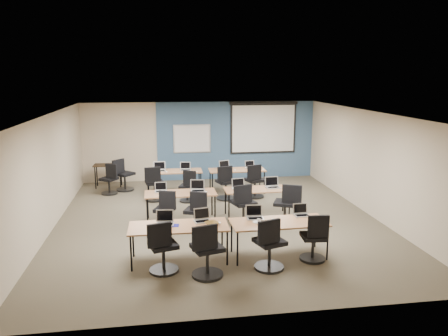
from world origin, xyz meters
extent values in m
cube|color=#6B6354|center=(0.00, 0.00, 0.00)|extent=(8.00, 9.00, 0.02)
cube|color=white|center=(0.00, 0.00, 2.70)|extent=(8.00, 9.00, 0.02)
cube|color=beige|center=(0.00, 4.50, 1.35)|extent=(8.00, 0.04, 2.70)
cube|color=beige|center=(0.00, -4.50, 1.35)|extent=(8.00, 0.04, 2.70)
cube|color=beige|center=(-4.00, 0.00, 1.35)|extent=(0.04, 9.00, 2.70)
cube|color=beige|center=(4.00, 0.00, 1.35)|extent=(0.04, 9.00, 2.70)
cube|color=#3D5977|center=(1.25, 4.47, 1.35)|extent=(5.50, 0.04, 2.70)
cube|color=silver|center=(-0.30, 4.43, 1.45)|extent=(1.28, 0.02, 0.98)
cube|color=white|center=(-0.30, 4.42, 1.45)|extent=(1.20, 0.02, 0.90)
cube|color=black|center=(2.20, 4.41, 1.80)|extent=(2.32, 0.03, 1.82)
cube|color=white|center=(2.20, 4.40, 1.76)|extent=(2.20, 0.02, 1.62)
cylinder|color=black|center=(2.20, 4.40, 2.64)|extent=(2.40, 0.10, 0.10)
cube|color=olive|center=(-1.09, -2.31, 0.71)|extent=(1.93, 0.81, 0.03)
cylinder|color=black|center=(-2.00, -2.65, 0.35)|extent=(0.04, 0.04, 0.70)
cylinder|color=black|center=(-0.18, -2.65, 0.35)|extent=(0.04, 0.04, 0.70)
cylinder|color=black|center=(-2.00, -1.96, 0.35)|extent=(0.04, 0.04, 0.70)
cylinder|color=black|center=(-0.18, -1.96, 0.35)|extent=(0.04, 0.04, 0.70)
cube|color=#A77543|center=(0.91, -2.36, 0.71)|extent=(1.93, 0.80, 0.03)
cylinder|color=black|center=(0.01, -2.70, 0.35)|extent=(0.04, 0.04, 0.70)
cylinder|color=black|center=(1.82, -2.70, 0.35)|extent=(0.04, 0.04, 0.70)
cylinder|color=black|center=(0.01, -2.02, 0.35)|extent=(0.04, 0.04, 0.70)
cylinder|color=black|center=(1.82, -2.02, 0.35)|extent=(0.04, 0.04, 0.70)
cube|color=#9E6B29|center=(-0.93, 0.13, 0.71)|extent=(1.77, 0.74, 0.03)
cylinder|color=black|center=(-1.76, -0.18, 0.35)|extent=(0.04, 0.04, 0.70)
cylinder|color=black|center=(-0.10, -0.18, 0.35)|extent=(0.04, 0.04, 0.70)
cylinder|color=black|center=(-1.76, 0.44, 0.35)|extent=(0.04, 0.04, 0.70)
cylinder|color=black|center=(-0.10, 0.44, 0.35)|extent=(0.04, 0.04, 0.70)
cube|color=brown|center=(1.05, 0.20, 0.71)|extent=(1.69, 0.70, 0.03)
cylinder|color=black|center=(0.26, -0.09, 0.35)|extent=(0.04, 0.04, 0.70)
cylinder|color=black|center=(1.83, -0.09, 0.35)|extent=(0.04, 0.04, 0.70)
cylinder|color=black|center=(0.26, 0.50, 0.35)|extent=(0.04, 0.04, 0.70)
cylinder|color=black|center=(1.83, 0.50, 0.35)|extent=(0.04, 0.04, 0.70)
cube|color=olive|center=(-1.00, 2.68, 0.71)|extent=(1.71, 0.71, 0.03)
cylinder|color=black|center=(-1.79, 2.38, 0.35)|extent=(0.04, 0.04, 0.70)
cylinder|color=black|center=(-0.20, 2.38, 0.35)|extent=(0.04, 0.04, 0.70)
cylinder|color=black|center=(-1.79, 2.97, 0.35)|extent=(0.04, 0.04, 0.70)
cylinder|color=black|center=(-0.20, 2.97, 0.35)|extent=(0.04, 0.04, 0.70)
cube|color=brown|center=(0.94, 2.58, 0.71)|extent=(1.73, 0.72, 0.03)
cylinder|color=black|center=(0.14, 2.28, 0.35)|extent=(0.04, 0.04, 0.70)
cylinder|color=black|center=(1.75, 2.28, 0.35)|extent=(0.04, 0.04, 0.70)
cylinder|color=black|center=(0.14, 2.88, 0.35)|extent=(0.04, 0.04, 0.70)
cylinder|color=black|center=(1.75, 2.88, 0.35)|extent=(0.04, 0.04, 0.70)
cube|color=#AEAEB4|center=(-1.35, -2.21, 0.74)|extent=(0.35, 0.25, 0.02)
cube|color=black|center=(-1.35, -2.23, 0.75)|extent=(0.29, 0.15, 0.00)
cube|color=#AEAEB4|center=(-1.35, -2.07, 0.87)|extent=(0.35, 0.06, 0.24)
cube|color=black|center=(-1.35, -2.08, 0.87)|extent=(0.30, 0.05, 0.20)
ellipsoid|color=white|center=(-1.25, -2.37, 0.74)|extent=(0.06, 0.10, 0.03)
cylinder|color=black|center=(-1.40, -2.74, 0.03)|extent=(0.55, 0.55, 0.05)
cylinder|color=black|center=(-1.40, -2.74, 0.24)|extent=(0.06, 0.06, 0.49)
cube|color=black|center=(-1.40, -2.74, 0.53)|extent=(0.49, 0.49, 0.08)
cube|color=black|center=(-1.46, -2.96, 0.81)|extent=(0.44, 0.06, 0.44)
cube|color=#BDBDBF|center=(-0.61, -2.15, 0.74)|extent=(0.33, 0.24, 0.02)
cube|color=black|center=(-0.61, -2.17, 0.75)|extent=(0.28, 0.14, 0.00)
cube|color=#BDBDBF|center=(-0.61, -2.02, 0.87)|extent=(0.33, 0.06, 0.23)
cube|color=black|center=(-0.61, -2.03, 0.87)|extent=(0.29, 0.04, 0.18)
ellipsoid|color=white|center=(-0.29, -2.29, 0.74)|extent=(0.08, 0.11, 0.04)
cylinder|color=black|center=(-0.61, -3.05, 0.03)|extent=(0.58, 0.58, 0.05)
cylinder|color=black|center=(-0.61, -3.05, 0.26)|extent=(0.06, 0.06, 0.51)
cube|color=black|center=(-0.61, -3.05, 0.55)|extent=(0.51, 0.51, 0.08)
cube|color=black|center=(-0.68, -3.27, 0.83)|extent=(0.47, 0.06, 0.44)
cube|color=#BABABA|center=(0.48, -2.13, 0.74)|extent=(0.34, 0.25, 0.02)
cube|color=black|center=(0.48, -2.15, 0.75)|extent=(0.29, 0.14, 0.00)
cube|color=#BABABA|center=(0.48, -2.00, 0.87)|extent=(0.34, 0.06, 0.24)
cube|color=black|center=(0.48, -2.01, 0.87)|extent=(0.30, 0.04, 0.19)
ellipsoid|color=white|center=(0.81, -2.25, 0.74)|extent=(0.06, 0.09, 0.03)
cylinder|color=black|center=(0.58, -2.91, 0.03)|extent=(0.57, 0.57, 0.05)
cylinder|color=black|center=(0.58, -2.91, 0.25)|extent=(0.06, 0.06, 0.50)
cube|color=black|center=(0.58, -2.91, 0.54)|extent=(0.50, 0.50, 0.08)
cube|color=black|center=(0.51, -3.12, 0.82)|extent=(0.46, 0.06, 0.44)
cube|color=silver|center=(1.48, -2.09, 0.74)|extent=(0.31, 0.22, 0.02)
cube|color=black|center=(1.48, -2.11, 0.75)|extent=(0.26, 0.13, 0.00)
cube|color=silver|center=(1.48, -1.97, 0.86)|extent=(0.31, 0.06, 0.21)
cube|color=black|center=(1.48, -1.97, 0.86)|extent=(0.27, 0.04, 0.17)
ellipsoid|color=white|center=(1.73, -2.35, 0.74)|extent=(0.08, 0.11, 0.04)
cylinder|color=black|center=(1.53, -2.65, 0.03)|extent=(0.51, 0.51, 0.05)
cylinder|color=black|center=(1.53, -2.65, 0.23)|extent=(0.06, 0.06, 0.45)
cube|color=black|center=(1.53, -2.65, 0.49)|extent=(0.45, 0.45, 0.08)
cube|color=black|center=(1.55, -2.86, 0.77)|extent=(0.41, 0.06, 0.44)
cube|color=#B5B5BB|center=(-1.41, 0.25, 0.74)|extent=(0.30, 0.22, 0.02)
cube|color=black|center=(-1.41, 0.23, 0.75)|extent=(0.25, 0.13, 0.00)
cube|color=#B5B5BB|center=(-1.41, 0.37, 0.86)|extent=(0.30, 0.06, 0.21)
cube|color=black|center=(-1.41, 0.36, 0.86)|extent=(0.26, 0.04, 0.17)
ellipsoid|color=white|center=(-1.23, 0.02, 0.74)|extent=(0.09, 0.12, 0.04)
cylinder|color=black|center=(-1.34, -0.39, 0.03)|extent=(0.49, 0.49, 0.05)
cylinder|color=black|center=(-1.34, -0.39, 0.22)|extent=(0.06, 0.06, 0.44)
cube|color=black|center=(-1.34, -0.39, 0.48)|extent=(0.44, 0.44, 0.08)
cube|color=black|center=(-1.27, -0.58, 0.76)|extent=(0.40, 0.06, 0.44)
cube|color=#ACACB0|center=(-0.49, 0.18, 0.74)|extent=(0.36, 0.26, 0.02)
cube|color=black|center=(-0.49, 0.16, 0.75)|extent=(0.30, 0.15, 0.00)
cube|color=#ACACB0|center=(-0.49, 0.33, 0.88)|extent=(0.36, 0.07, 0.25)
cube|color=black|center=(-0.49, 0.32, 0.88)|extent=(0.32, 0.05, 0.20)
ellipsoid|color=white|center=(-0.30, 0.04, 0.74)|extent=(0.07, 0.10, 0.04)
cylinder|color=black|center=(-0.64, -0.60, 0.03)|extent=(0.50, 0.50, 0.05)
cylinder|color=black|center=(-0.64, -0.60, 0.22)|extent=(0.06, 0.06, 0.44)
cube|color=black|center=(-0.64, -0.60, 0.48)|extent=(0.44, 0.44, 0.08)
cube|color=black|center=(-0.56, -0.79, 0.76)|extent=(0.40, 0.06, 0.44)
cube|color=silver|center=(0.58, 0.24, 0.74)|extent=(0.34, 0.25, 0.02)
cube|color=black|center=(0.58, 0.22, 0.75)|extent=(0.29, 0.14, 0.00)
cube|color=silver|center=(0.58, 0.37, 0.87)|extent=(0.34, 0.06, 0.23)
cube|color=black|center=(0.58, 0.36, 0.87)|extent=(0.30, 0.04, 0.19)
ellipsoid|color=white|center=(0.78, 0.12, 0.74)|extent=(0.08, 0.10, 0.03)
cylinder|color=black|center=(0.58, -0.38, 0.03)|extent=(0.58, 0.58, 0.05)
cylinder|color=black|center=(0.58, -0.38, 0.26)|extent=(0.06, 0.06, 0.51)
cube|color=black|center=(0.58, -0.38, 0.55)|extent=(0.51, 0.51, 0.08)
cube|color=black|center=(0.51, -0.60, 0.83)|extent=(0.47, 0.06, 0.44)
cube|color=#B1B0BC|center=(1.47, 0.23, 0.74)|extent=(0.36, 0.26, 0.02)
cube|color=black|center=(1.47, 0.21, 0.75)|extent=(0.31, 0.15, 0.00)
cube|color=#B1B0BC|center=(1.47, 0.38, 0.88)|extent=(0.36, 0.07, 0.25)
cube|color=black|center=(1.47, 0.37, 0.88)|extent=(0.32, 0.05, 0.20)
ellipsoid|color=white|center=(1.70, 0.13, 0.74)|extent=(0.09, 0.12, 0.04)
cylinder|color=black|center=(1.58, -0.54, 0.03)|extent=(0.58, 0.58, 0.05)
cylinder|color=black|center=(1.58, -0.54, 0.26)|extent=(0.06, 0.06, 0.51)
cube|color=black|center=(1.58, -0.54, 0.55)|extent=(0.51, 0.51, 0.08)
cube|color=black|center=(1.67, -0.76, 0.83)|extent=(0.47, 0.06, 0.44)
cube|color=#A2A2AD|center=(-1.43, 2.70, 0.74)|extent=(0.36, 0.26, 0.02)
cube|color=black|center=(-1.43, 2.68, 0.75)|extent=(0.30, 0.15, 0.00)
cube|color=#A2A2AD|center=(-1.43, 2.84, 0.88)|extent=(0.36, 0.07, 0.25)
cube|color=black|center=(-1.43, 2.83, 0.88)|extent=(0.32, 0.05, 0.20)
ellipsoid|color=white|center=(-1.23, 2.51, 0.74)|extent=(0.06, 0.10, 0.03)
cylinder|color=black|center=(-1.59, 2.06, 0.03)|extent=(0.56, 0.56, 0.05)
cylinder|color=black|center=(-1.59, 2.06, 0.25)|extent=(0.06, 0.06, 0.50)
cube|color=black|center=(-1.59, 2.06, 0.54)|extent=(0.50, 0.50, 0.08)
cube|color=black|center=(-1.63, 1.84, 0.82)|extent=(0.46, 0.06, 0.44)
cube|color=#B3B4BD|center=(-0.64, 2.67, 0.74)|extent=(0.32, 0.23, 0.02)
cube|color=black|center=(-0.64, 2.65, 0.75)|extent=(0.27, 0.14, 0.00)
cube|color=#B3B4BD|center=(-0.64, 2.79, 0.86)|extent=(0.32, 0.06, 0.22)
cube|color=black|center=(-0.64, 2.79, 0.86)|extent=(0.28, 0.04, 0.18)
ellipsoid|color=white|center=(-0.33, 2.42, 0.74)|extent=(0.06, 0.09, 0.03)
cylinder|color=black|center=(-0.66, 1.79, 0.03)|extent=(0.46, 0.46, 0.05)
cylinder|color=black|center=(-0.66, 1.79, 0.20)|extent=(0.06, 0.06, 0.41)
cube|color=black|center=(-0.66, 1.79, 0.45)|extent=(0.41, 0.41, 0.08)
cube|color=black|center=(-0.60, 1.62, 0.73)|extent=(0.37, 0.06, 0.44)
cube|color=#B5B5BB|center=(0.57, 2.61, 0.74)|extent=(0.35, 0.25, 0.02)
cube|color=black|center=(0.57, 2.59, 0.75)|extent=(0.30, 0.15, 0.00)
cube|color=#B5B5BB|center=(0.57, 2.75, 0.87)|extent=(0.35, 0.06, 0.24)
cube|color=black|center=(0.57, 2.74, 0.87)|extent=(0.31, 0.05, 0.20)
ellipsoid|color=white|center=(0.86, 2.47, 0.74)|extent=(0.08, 0.10, 0.03)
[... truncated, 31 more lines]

